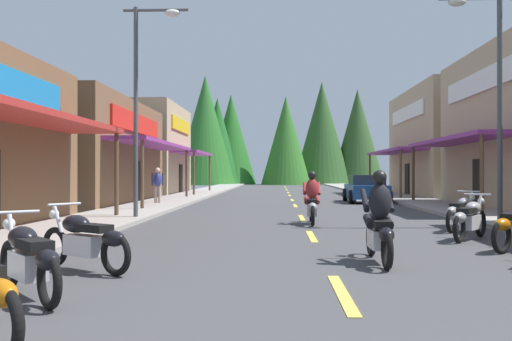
{
  "coord_description": "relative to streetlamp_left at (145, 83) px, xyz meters",
  "views": [
    {
      "loc": [
        -0.82,
        0.8,
        1.53
      ],
      "look_at": [
        -1.8,
        26.98,
        1.62
      ],
      "focal_mm": 39.93,
      "sensor_mm": 36.0,
      "label": 1
    }
  ],
  "objects": [
    {
      "name": "rider_cruising_trailing",
      "position": [
        5.24,
        -1.08,
        -3.71
      ],
      "size": [
        0.6,
        2.14,
        1.57
      ],
      "rotation": [
        0.0,
        0.0,
        1.54
      ],
      "color": "black",
      "rests_on": "ground"
    },
    {
      "name": "motorcycle_parked_left_1",
      "position": [
        1.2,
        -11.17,
        -3.88
      ],
      "size": [
        1.48,
        1.68,
        1.04
      ],
      "rotation": [
        0.0,
        0.0,
        2.29
      ],
      "color": "black",
      "rests_on": "ground"
    },
    {
      "name": "treeline_backdrop",
      "position": [
        3.11,
        55.95,
        1.84
      ],
      "size": [
        27.17,
        13.98,
        13.63
      ],
      "color": "#1F5C23",
      "rests_on": "ground"
    },
    {
      "name": "centerline_dashes",
      "position": [
        5.04,
        13.47,
        -4.36
      ],
      "size": [
        0.16,
        62.59,
        0.01
      ],
      "color": "#E0C64C",
      "rests_on": "ground"
    },
    {
      "name": "streetlamp_right",
      "position": [
        10.06,
        -2.02,
        -0.19
      ],
      "size": [
        2.08,
        0.3,
        6.45
      ],
      "color": "#474C51",
      "rests_on": "ground"
    },
    {
      "name": "sidewalk_left",
      "position": [
        -1.29,
        10.52,
        -4.31
      ],
      "size": [
        2.8,
        88.55,
        0.12
      ],
      "primitive_type": "cube",
      "color": "#9E9991",
      "rests_on": "ground"
    },
    {
      "name": "pedestrian_waiting",
      "position": [
        -1.34,
        8.24,
        -3.35
      ],
      "size": [
        0.57,
        0.28,
        1.75
      ],
      "rotation": [
        0.0,
        0.0,
        4.78
      ],
      "color": "#B2A599",
      "rests_on": "ground"
    },
    {
      "name": "storefront_left_far",
      "position": [
        -6.46,
        22.27,
        -1.24
      ],
      "size": [
        9.4,
        9.81,
        6.25
      ],
      "color": "tan",
      "rests_on": "ground"
    },
    {
      "name": "parked_car_curbside",
      "position": [
        8.76,
        11.27,
        -3.68
      ],
      "size": [
        2.12,
        4.33,
        1.4
      ],
      "rotation": [
        0.0,
        0.0,
        1.55
      ],
      "color": "#1E4C8C",
      "rests_on": "ground"
    },
    {
      "name": "ground",
      "position": [
        5.04,
        10.52,
        -4.42
      ],
      "size": [
        9.85,
        88.55,
        0.1
      ],
      "primitive_type": "cube",
      "color": "#424244"
    },
    {
      "name": "storefront_left_middle",
      "position": [
        -6.08,
        9.68,
        -1.84
      ],
      "size": [
        8.66,
        12.6,
        5.04
      ],
      "color": "brown",
      "rests_on": "ground"
    },
    {
      "name": "streetlamp_left",
      "position": [
        0.0,
        0.0,
        0.0
      ],
      "size": [
        2.08,
        0.3,
        6.8
      ],
      "color": "#474C51",
      "rests_on": "ground"
    },
    {
      "name": "rider_cruising_lead",
      "position": [
        5.93,
        -8.29,
        -3.71
      ],
      "size": [
        0.6,
        2.14,
        1.57
      ],
      "rotation": [
        0.0,
        0.0,
        1.57
      ],
      "color": "black",
      "rests_on": "ground"
    },
    {
      "name": "motorcycle_parked_right_6",
      "position": [
        9.04,
        -2.91,
        -3.88
      ],
      "size": [
        1.37,
        1.77,
        1.04
      ],
      "rotation": [
        0.0,
        0.0,
        0.92
      ],
      "color": "black",
      "rests_on": "ground"
    },
    {
      "name": "motorcycle_parked_left_2",
      "position": [
        1.24,
        -9.25,
        -3.88
      ],
      "size": [
        1.82,
        1.29,
        1.04
      ],
      "rotation": [
        0.0,
        0.0,
        2.54
      ],
      "color": "black",
      "rests_on": "ground"
    },
    {
      "name": "motorcycle_parked_right_5",
      "position": [
        8.57,
        -4.94,
        -3.88
      ],
      "size": [
        1.34,
        1.79,
        1.04
      ],
      "rotation": [
        0.0,
        0.0,
        0.94
      ],
      "color": "black",
      "rests_on": "ground"
    },
    {
      "name": "sidewalk_right",
      "position": [
        11.36,
        10.52,
        -4.31
      ],
      "size": [
        2.8,
        88.55,
        0.12
      ],
      "primitive_type": "cube",
      "color": "#9E9991",
      "rests_on": "ground"
    },
    {
      "name": "storefront_right_far",
      "position": [
        16.87,
        19.64,
        -0.91
      ],
      "size": [
        10.06,
        12.29,
        6.92
      ],
      "color": "tan",
      "rests_on": "ground"
    }
  ]
}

